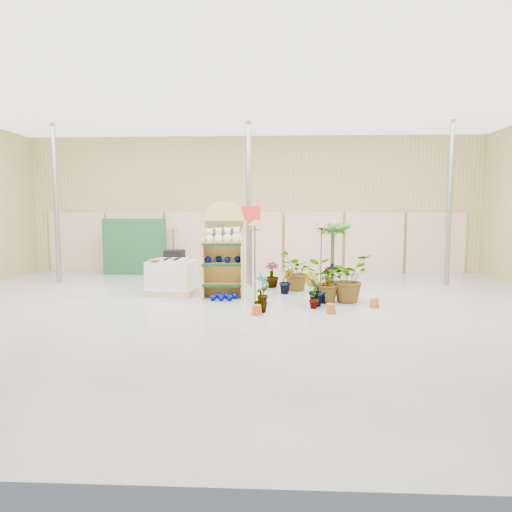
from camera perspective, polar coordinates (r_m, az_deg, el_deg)
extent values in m
cube|color=gray|center=(9.54, -2.25, -7.21)|extent=(15.00, 12.00, 0.10)
cube|color=white|center=(9.60, -2.36, 20.59)|extent=(15.00, 12.00, 0.10)
cube|color=tan|center=(15.33, -0.31, 6.42)|extent=(15.00, 0.10, 4.50)
cylinder|color=gray|center=(14.23, -23.74, 5.96)|extent=(0.14, 0.14, 4.50)
cylinder|color=gray|center=(13.59, 23.04, 6.02)|extent=(0.14, 0.14, 4.50)
cylinder|color=gray|center=(12.78, -0.92, 6.52)|extent=(0.14, 0.14, 4.50)
cube|color=tan|center=(16.67, -21.41, 1.68)|extent=(1.90, 0.06, 2.00)
cube|color=tan|center=(15.96, -14.84, 1.72)|extent=(1.90, 0.06, 2.00)
cube|color=tan|center=(15.47, -7.76, 1.73)|extent=(1.90, 0.06, 2.00)
cube|color=tan|center=(15.24, -0.34, 1.72)|extent=(1.90, 0.06, 2.00)
cube|color=tan|center=(15.26, 7.19, 1.68)|extent=(1.90, 0.06, 2.00)
cube|color=tan|center=(15.55, 14.56, 1.62)|extent=(1.90, 0.06, 2.00)
cube|color=tan|center=(16.08, 21.55, 1.53)|extent=(1.90, 0.06, 2.00)
cube|color=tan|center=(11.18, -3.99, -0.26)|extent=(0.97, 0.12, 1.83)
cylinder|color=tan|center=(11.12, -4.02, 4.43)|extent=(0.97, 0.12, 0.97)
cube|color=tan|center=(10.99, -4.14, -3.49)|extent=(0.94, 0.57, 0.04)
cube|color=#0F3819|center=(10.72, -4.31, -3.73)|extent=(0.93, 0.06, 0.06)
cube|color=tan|center=(10.92, -4.16, -0.98)|extent=(0.94, 0.57, 0.04)
cube|color=#0F3819|center=(10.65, -4.33, -1.16)|extent=(0.93, 0.06, 0.06)
cube|color=tan|center=(10.87, -4.18, 1.56)|extent=(0.94, 0.57, 0.04)
cube|color=#0F3819|center=(10.60, -4.35, 1.44)|extent=(0.93, 0.06, 0.06)
cube|color=tan|center=(11.00, -6.55, -1.52)|extent=(0.06, 0.54, 1.40)
cube|color=tan|center=(10.88, -1.73, -1.56)|extent=(0.06, 0.54, 1.40)
sphere|color=white|center=(10.97, -5.82, 2.19)|extent=(0.19, 0.19, 0.19)
sphere|color=white|center=(10.96, -5.83, 3.04)|extent=(0.15, 0.15, 0.15)
sphere|color=white|center=(10.94, -4.70, 2.22)|extent=(0.20, 0.20, 0.20)
sphere|color=white|center=(10.93, -4.71, 3.10)|extent=(0.15, 0.15, 0.15)
sphere|color=white|center=(10.91, -3.58, 2.25)|extent=(0.22, 0.22, 0.22)
sphere|color=white|center=(10.90, -3.59, 3.15)|extent=(0.15, 0.15, 0.15)
sphere|color=white|center=(10.89, -2.45, 2.28)|extent=(0.23, 0.23, 0.23)
sphere|color=white|center=(10.88, -2.46, 3.21)|extent=(0.15, 0.15, 0.15)
sphere|color=#000675|center=(10.93, -5.97, -0.46)|extent=(0.16, 0.16, 0.16)
sphere|color=#000675|center=(11.03, -4.69, -0.39)|extent=(0.16, 0.16, 0.16)
sphere|color=#000675|center=(10.87, -3.57, -0.47)|extent=(0.16, 0.16, 0.16)
sphere|color=#000675|center=(10.98, -2.31, -0.40)|extent=(0.16, 0.16, 0.16)
sphere|color=#000675|center=(10.60, -5.39, -5.22)|extent=(0.15, 0.15, 0.15)
sphere|color=#000675|center=(10.82, -4.70, -4.98)|extent=(0.15, 0.15, 0.15)
sphere|color=#000675|center=(10.57, -4.35, -5.23)|extent=(0.15, 0.15, 0.15)
sphere|color=#000675|center=(10.79, -3.69, -5.00)|extent=(0.15, 0.15, 0.15)
sphere|color=#000675|center=(10.55, -3.31, -5.25)|extent=(0.15, 0.15, 0.15)
sphere|color=#000675|center=(10.77, -2.67, -5.01)|extent=(0.15, 0.15, 0.15)
cube|color=tan|center=(11.63, -10.45, -4.30)|extent=(1.29, 1.12, 0.15)
cube|color=white|center=(11.56, -10.49, -2.27)|extent=(1.18, 1.01, 0.69)
cylinder|color=#B8AA8D|center=(11.43, -11.89, -0.55)|extent=(0.39, 0.39, 0.04)
cylinder|color=#B8AA8D|center=(11.37, -10.69, -0.56)|extent=(0.39, 0.39, 0.04)
cylinder|color=#B8AA8D|center=(11.32, -9.49, -0.57)|extent=(0.39, 0.39, 0.04)
cylinder|color=#B8AA8D|center=(11.71, -11.53, -0.39)|extent=(0.39, 0.39, 0.04)
cylinder|color=#B8AA8D|center=(11.66, -10.36, -0.40)|extent=(0.39, 0.39, 0.04)
cylinder|color=#B8AA8D|center=(11.60, -9.18, -0.41)|extent=(0.39, 0.39, 0.04)
cube|color=black|center=(12.75, -10.11, -2.59)|extent=(0.50, 0.50, 0.50)
cube|color=black|center=(12.69, -10.15, -0.35)|extent=(0.50, 0.50, 0.50)
cube|color=#1C512A|center=(15.22, -14.92, 1.14)|extent=(2.00, 0.30, 1.80)
cylinder|color=gray|center=(12.32, -0.60, 1.19)|extent=(0.05, 0.05, 2.20)
cube|color=red|center=(12.24, -0.61, 5.38)|extent=(0.50, 0.03, 0.40)
cylinder|color=black|center=(10.47, -0.13, -1.20)|extent=(0.02, 0.02, 1.64)
cylinder|color=#AD5324|center=(10.40, -0.13, 3.29)|extent=(0.30, 0.30, 0.02)
cone|color=#AD5324|center=(10.40, -0.13, 4.22)|extent=(0.34, 0.34, 0.14)
cylinder|color=black|center=(11.54, 8.12, -0.79)|extent=(0.02, 0.02, 1.56)
cylinder|color=#AD5324|center=(11.48, 8.17, 3.08)|extent=(0.30, 0.30, 0.02)
cone|color=#AD5324|center=(11.47, 8.19, 3.93)|extent=(0.34, 0.34, 0.14)
cylinder|color=black|center=(14.07, -10.29, 0.14)|extent=(0.02, 0.02, 1.44)
cylinder|color=#AD5324|center=(14.02, -10.35, 3.08)|extent=(0.30, 0.30, 0.02)
cone|color=#AD5324|center=(14.01, -10.36, 3.77)|extent=(0.34, 0.34, 0.14)
cylinder|color=#453826|center=(12.43, 9.53, -0.49)|extent=(0.10, 0.10, 1.49)
imported|color=#28611D|center=(10.16, 0.85, -4.10)|extent=(0.43, 0.44, 0.70)
imported|color=#28611D|center=(10.04, 7.27, -4.20)|extent=(0.41, 0.34, 0.72)
imported|color=#28611D|center=(10.46, 8.48, -3.15)|extent=(0.98, 0.89, 0.96)
imported|color=#28611D|center=(11.23, 9.00, -3.05)|extent=(0.60, 0.60, 0.76)
imported|color=#28611D|center=(11.57, 9.49, -2.73)|extent=(0.44, 0.31, 0.79)
imported|color=#28611D|center=(11.41, 3.81, -3.13)|extent=(0.39, 0.33, 0.65)
imported|color=#28611D|center=(11.84, 5.03, -1.93)|extent=(1.12, 1.17, 1.01)
imported|color=#28611D|center=(9.39, 0.58, -5.43)|extent=(0.37, 0.37, 0.54)
imported|color=#28611D|center=(9.79, 7.28, -4.62)|extent=(0.29, 0.38, 0.67)
imported|color=#28611D|center=(10.39, 8.59, -4.12)|extent=(0.41, 0.36, 0.63)
imported|color=#28611D|center=(10.62, 11.43, -2.72)|extent=(1.27, 1.29, 1.08)
imported|color=#28611D|center=(12.34, 1.97, -2.34)|extent=(0.43, 0.43, 0.69)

